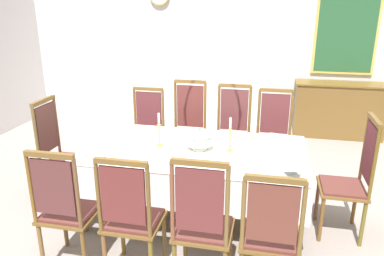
# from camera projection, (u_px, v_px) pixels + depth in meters

# --- Properties ---
(ground) EXTENTS (7.49, 6.74, 0.04)m
(ground) POSITION_uv_depth(u_px,v_px,m) (191.00, 225.00, 3.81)
(ground) COLOR gray
(back_wall) EXTENTS (7.49, 0.08, 3.29)m
(back_wall) POSITION_uv_depth(u_px,v_px,m) (233.00, 33.00, 6.44)
(back_wall) COLOR silver
(back_wall) RESTS_ON ground
(dining_table) EXTENTS (2.18, 1.20, 0.75)m
(dining_table) POSITION_uv_depth(u_px,v_px,m) (194.00, 156.00, 3.73)
(dining_table) COLOR brown
(dining_table) RESTS_ON ground
(tablecloth) EXTENTS (2.20, 1.22, 0.36)m
(tablecloth) POSITION_uv_depth(u_px,v_px,m) (194.00, 157.00, 3.74)
(tablecloth) COLOR white
(tablecloth) RESTS_ON dining_table
(chair_south_a) EXTENTS (0.44, 0.42, 1.10)m
(chair_south_a) POSITION_uv_depth(u_px,v_px,m) (66.00, 208.00, 3.01)
(chair_south_a) COLOR brown
(chair_south_a) RESTS_ON ground
(chair_north_a) EXTENTS (0.44, 0.42, 1.10)m
(chair_north_a) POSITION_uv_depth(u_px,v_px,m) (146.00, 129.00, 4.87)
(chair_north_a) COLOR brown
(chair_north_a) RESTS_ON ground
(chair_south_b) EXTENTS (0.44, 0.42, 1.09)m
(chair_south_b) POSITION_uv_depth(u_px,v_px,m) (131.00, 216.00, 2.89)
(chair_south_b) COLOR brown
(chair_south_b) RESTS_ON ground
(chair_north_b) EXTENTS (0.44, 0.42, 1.21)m
(chair_north_b) POSITION_uv_depth(u_px,v_px,m) (188.00, 129.00, 4.75)
(chair_north_b) COLOR brown
(chair_north_b) RESTS_ON ground
(chair_south_c) EXTENTS (0.44, 0.42, 1.14)m
(chair_south_c) POSITION_uv_depth(u_px,v_px,m) (202.00, 223.00, 2.77)
(chair_south_c) COLOR brown
(chair_south_c) RESTS_ON ground
(chair_north_c) EXTENTS (0.44, 0.42, 1.19)m
(chair_north_c) POSITION_uv_depth(u_px,v_px,m) (232.00, 133.00, 4.64)
(chair_north_c) COLOR brown
(chair_north_c) RESTS_ON ground
(chair_south_d) EXTENTS (0.44, 0.42, 1.07)m
(chair_south_d) POSITION_uv_depth(u_px,v_px,m) (270.00, 233.00, 2.68)
(chair_south_d) COLOR brown
(chair_south_d) RESTS_ON ground
(chair_north_d) EXTENTS (0.44, 0.42, 1.15)m
(chair_north_d) POSITION_uv_depth(u_px,v_px,m) (273.00, 137.00, 4.54)
(chair_north_d) COLOR brown
(chair_north_d) RESTS_ON ground
(chair_head_west) EXTENTS (0.42, 0.44, 1.18)m
(chair_head_west) POSITION_uv_depth(u_px,v_px,m) (60.00, 152.00, 4.06)
(chair_head_west) COLOR brown
(chair_head_west) RESTS_ON ground
(chair_head_east) EXTENTS (0.42, 0.44, 1.18)m
(chair_head_east) POSITION_uv_depth(u_px,v_px,m) (351.00, 178.00, 3.46)
(chair_head_east) COLOR brown
(chair_head_east) RESTS_ON ground
(soup_tureen) EXTENTS (0.28, 0.28, 0.22)m
(soup_tureen) POSITION_uv_depth(u_px,v_px,m) (199.00, 139.00, 3.66)
(soup_tureen) COLOR white
(soup_tureen) RESTS_ON tablecloth
(candlestick_west) EXTENTS (0.07, 0.07, 0.35)m
(candlestick_west) POSITION_uv_depth(u_px,v_px,m) (159.00, 133.00, 3.73)
(candlestick_west) COLOR gold
(candlestick_west) RESTS_ON tablecloth
(candlestick_east) EXTENTS (0.07, 0.07, 0.35)m
(candlestick_east) POSITION_uv_depth(u_px,v_px,m) (230.00, 138.00, 3.59)
(candlestick_east) COLOR gold
(candlestick_east) RESTS_ON tablecloth
(bowl_near_left) EXTENTS (0.15, 0.15, 0.03)m
(bowl_near_left) POSITION_uv_depth(u_px,v_px,m) (241.00, 136.00, 4.01)
(bowl_near_left) COLOR white
(bowl_near_left) RESTS_ON tablecloth
(bowl_near_right) EXTENTS (0.16, 0.16, 0.03)m
(bowl_near_right) POSITION_uv_depth(u_px,v_px,m) (97.00, 157.00, 3.46)
(bowl_near_right) COLOR white
(bowl_near_right) RESTS_ON tablecloth
(bowl_far_left) EXTENTS (0.15, 0.15, 0.03)m
(bowl_far_left) POSITION_uv_depth(u_px,v_px,m) (272.00, 136.00, 4.01)
(bowl_far_left) COLOR white
(bowl_far_left) RESTS_ON tablecloth
(bowl_far_right) EXTENTS (0.18, 0.18, 0.04)m
(bowl_far_right) POSITION_uv_depth(u_px,v_px,m) (292.00, 176.00, 3.08)
(bowl_far_right) COLOR white
(bowl_far_right) RESTS_ON tablecloth
(spoon_primary) EXTENTS (0.05, 0.18, 0.01)m
(spoon_primary) POSITION_uv_depth(u_px,v_px,m) (252.00, 137.00, 4.02)
(spoon_primary) COLOR gold
(spoon_primary) RESTS_ON tablecloth
(spoon_secondary) EXTENTS (0.06, 0.17, 0.01)m
(spoon_secondary) POSITION_uv_depth(u_px,v_px,m) (87.00, 156.00, 3.52)
(spoon_secondary) COLOR gold
(spoon_secondary) RESTS_ON tablecloth
(sideboard) EXTENTS (1.44, 0.48, 0.90)m
(sideboard) POSITION_uv_depth(u_px,v_px,m) (338.00, 110.00, 6.16)
(sideboard) COLOR brown
(sideboard) RESTS_ON ground
(framed_painting) EXTENTS (0.97, 0.05, 1.46)m
(framed_painting) POSITION_uv_depth(u_px,v_px,m) (347.00, 29.00, 5.98)
(framed_painting) COLOR #D1B251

